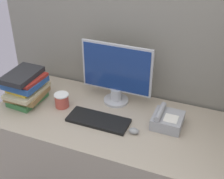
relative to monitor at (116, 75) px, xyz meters
The scene contains 8 objects.
cubicle_panel_rear 0.21m from the monitor, 68.94° to the left, with size 2.05×0.04×1.77m.
desk 0.62m from the monitor, 70.52° to the right, with size 1.65×0.71×0.74m.
monitor is the anchor object (origin of this frame).
keyboard 0.33m from the monitor, 94.68° to the right, with size 0.40×0.16×0.02m.
mouse 0.42m from the monitor, 51.68° to the right, with size 0.06×0.05×0.04m.
coffee_cup 0.41m from the monitor, 148.56° to the right, with size 0.10×0.10×0.10m.
book_stack 0.63m from the monitor, 158.88° to the right, with size 0.25×0.30×0.23m.
desk_telephone 0.45m from the monitor, 18.97° to the right, with size 0.19×0.19×0.11m.
Camera 1 is at (0.59, -1.16, 1.97)m, focal length 50.00 mm.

